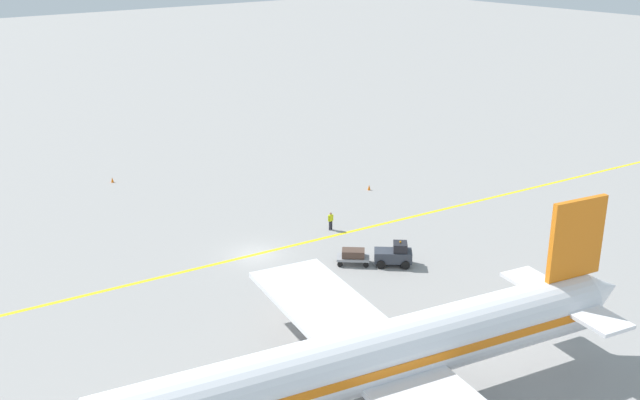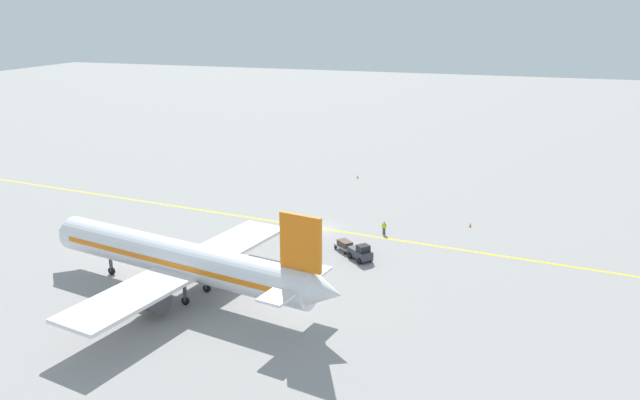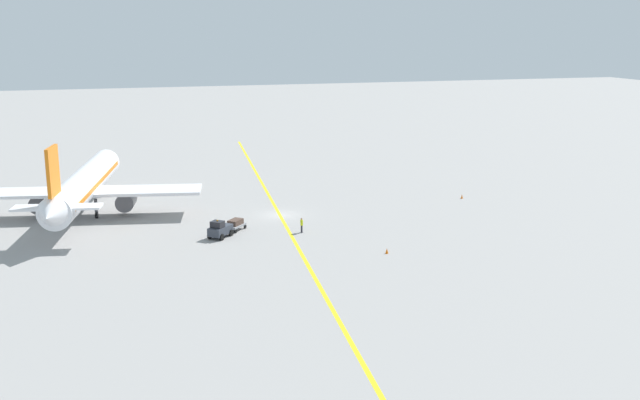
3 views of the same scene
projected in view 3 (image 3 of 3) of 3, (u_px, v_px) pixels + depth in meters
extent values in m
plane|color=gray|center=(280.00, 215.00, 91.06)|extent=(400.00, 400.00, 0.00)
cube|color=yellow|center=(280.00, 215.00, 91.06)|extent=(12.55, 119.42, 0.01)
cylinder|color=white|center=(84.00, 184.00, 90.46)|extent=(9.23, 30.14, 3.60)
cone|color=white|center=(108.00, 161.00, 106.16)|extent=(3.81, 3.01, 3.42)
cone|color=white|center=(50.00, 215.00, 74.41)|extent=(3.57, 3.53, 3.06)
cube|color=orange|center=(84.00, 183.00, 90.43)|extent=(8.70, 27.20, 0.50)
cube|color=white|center=(83.00, 192.00, 89.66)|extent=(28.48, 10.42, 0.36)
cylinder|color=#4C4C51|center=(41.00, 203.00, 89.46)|extent=(2.77, 3.56, 2.20)
cylinder|color=#4C4C51|center=(126.00, 201.00, 90.42)|extent=(2.77, 3.56, 2.20)
cube|color=orange|center=(53.00, 171.00, 75.92)|extent=(1.11, 4.00, 5.00)
cube|color=white|center=(57.00, 207.00, 77.29)|extent=(9.29, 4.06, 0.24)
cylinder|color=#4C4C51|center=(100.00, 187.00, 100.31)|extent=(0.36, 0.36, 2.00)
cylinder|color=black|center=(101.00, 194.00, 100.54)|extent=(0.43, 0.84, 0.80)
cylinder|color=#4C4C51|center=(69.00, 208.00, 88.92)|extent=(0.36, 0.36, 2.00)
cylinder|color=black|center=(69.00, 216.00, 89.14)|extent=(0.43, 0.84, 0.80)
cylinder|color=#4C4C51|center=(96.00, 207.00, 89.22)|extent=(0.36, 0.36, 2.00)
cylinder|color=black|center=(97.00, 215.00, 89.45)|extent=(0.43, 0.84, 0.80)
cube|color=#333842|center=(220.00, 230.00, 81.35)|extent=(3.10, 3.25, 0.90)
cube|color=black|center=(217.00, 224.00, 80.67)|extent=(1.68, 1.67, 0.70)
sphere|color=orange|center=(217.00, 220.00, 80.58)|extent=(0.16, 0.16, 0.16)
cylinder|color=black|center=(222.00, 237.00, 80.28)|extent=(0.65, 0.69, 0.70)
cylinder|color=black|center=(210.00, 236.00, 80.88)|extent=(0.65, 0.69, 0.70)
cylinder|color=black|center=(231.00, 233.00, 82.01)|extent=(0.65, 0.69, 0.70)
cylinder|color=black|center=(219.00, 231.00, 82.61)|extent=(0.65, 0.69, 0.70)
cube|color=gray|center=(236.00, 226.00, 84.24)|extent=(2.76, 2.88, 0.20)
cube|color=#4C382D|center=(235.00, 222.00, 84.15)|extent=(2.04, 2.11, 0.60)
cylinder|color=black|center=(236.00, 231.00, 83.14)|extent=(0.39, 0.42, 0.44)
cylinder|color=black|center=(226.00, 230.00, 83.65)|extent=(0.39, 0.42, 0.44)
cylinder|color=black|center=(245.00, 227.00, 84.98)|extent=(0.39, 0.42, 0.44)
cylinder|color=black|center=(235.00, 225.00, 85.49)|extent=(0.39, 0.42, 0.44)
cylinder|color=#23232D|center=(302.00, 229.00, 83.18)|extent=(0.16, 0.16, 0.85)
cylinder|color=#23232D|center=(301.00, 229.00, 83.37)|extent=(0.16, 0.16, 0.85)
cube|color=#CCD819|center=(302.00, 223.00, 83.11)|extent=(0.23, 0.37, 0.60)
cylinder|color=#CCD819|center=(302.00, 223.00, 82.88)|extent=(0.10, 0.10, 0.55)
cylinder|color=#CCD819|center=(301.00, 222.00, 83.33)|extent=(0.10, 0.10, 0.55)
sphere|color=#9E7051|center=(302.00, 219.00, 83.01)|extent=(0.22, 0.22, 0.22)
cone|color=orange|center=(462.00, 196.00, 99.71)|extent=(0.32, 0.32, 0.55)
cone|color=orange|center=(387.00, 251.00, 75.68)|extent=(0.32, 0.32, 0.55)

